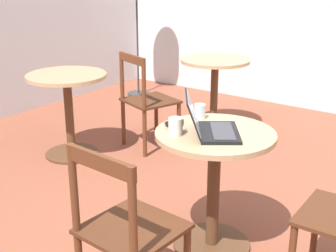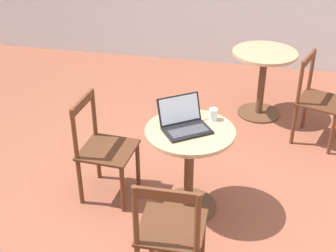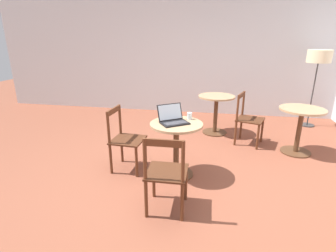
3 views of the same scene
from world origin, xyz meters
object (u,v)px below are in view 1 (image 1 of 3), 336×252
Objects in this scene: chair_near_left at (126,232)px; mouse at (172,124)px; chair_mid_left at (146,101)px; cafe_table_far at (68,99)px; drinking_glass at (200,112)px; cafe_table_near at (214,167)px; cafe_table_mid at (215,81)px; mug at (176,126)px; laptop at (210,126)px.

chair_near_left reaches higher than mouse.
mouse is at bearing -135.72° from chair_mid_left.
drinking_glass reaches higher than cafe_table_far.
cafe_table_mid is (1.76, 1.04, 0.00)m from cafe_table_near.
mug is at bearing -135.65° from mouse.
mug is 1.30× the size of drinking_glass.
cafe_table_far is 8.08× the size of drinking_glass.
cafe_table_far is (0.48, 1.71, 0.00)m from cafe_table_near.
mouse is at bearing 97.05° from laptop.
laptop is 4.35× the size of mouse.
chair_near_left is 2.12m from chair_mid_left.
drinking_glass is at bearing 10.05° from chair_near_left.
cafe_table_far is 0.84× the size of chair_near_left.
drinking_glass is (0.14, 0.19, 0.26)m from cafe_table_near.
chair_mid_left is at bearing 36.15° from chair_near_left.
cafe_table_mid is 0.79m from chair_mid_left.
mouse is at bearing 167.42° from drinking_glass.
chair_near_left is 0.64m from mug.
laptop is 0.24m from mouse.
chair_mid_left is 9.66× the size of drinking_glass.
chair_near_left is at bearing 176.60° from cafe_table_near.
mug is at bearing -112.32° from cafe_table_far.
cafe_table_near is 6.24× the size of mug.
cafe_table_near is 1.78m from cafe_table_far.
cafe_table_mid is 1.44m from cafe_table_far.
cafe_table_mid is 2.13m from mug.
chair_near_left reaches higher than cafe_table_near.
cafe_table_near is at bearing -105.58° from cafe_table_far.
mug reaches higher than cafe_table_far.
cafe_table_mid is 1.00× the size of cafe_table_far.
cafe_table_far is at bearing 74.42° from cafe_table_near.
chair_near_left is 1.00× the size of chair_mid_left.
cafe_table_far is 1.80m from laptop.
cafe_table_far is 1.71m from mug.
mug is (0.54, 0.11, 0.34)m from chair_near_left.
drinking_glass is at bearing 45.03° from laptop.
chair_mid_left is 1.69m from laptop.
mouse is at bearing 17.35° from chair_near_left.
chair_near_left is 7.46× the size of mug.
cafe_table_near is 1.00× the size of cafe_table_mid.
laptop reaches higher than cafe_table_near.
chair_mid_left reaches higher than mouse.
chair_mid_left is 1.98× the size of laptop.
laptop reaches higher than mouse.
chair_mid_left is 7.46× the size of mug.
cafe_table_mid is 1.65× the size of laptop.
laptop is (-0.52, -1.70, 0.26)m from cafe_table_far.
drinking_glass is (0.21, -0.05, 0.03)m from mouse.
cafe_table_mid is 2.01m from mouse.
mug is at bearing -172.02° from drinking_glass.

